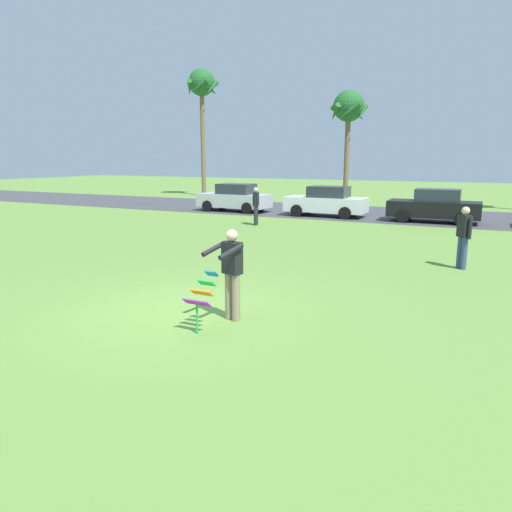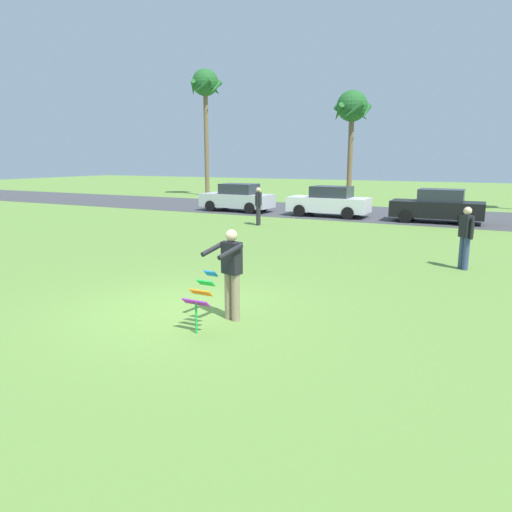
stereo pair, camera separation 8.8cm
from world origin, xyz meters
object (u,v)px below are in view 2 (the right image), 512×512
at_px(parked_car_white, 329,202).
at_px(parked_car_black, 438,206).
at_px(person_kite_flyer, 231,271).
at_px(palm_tree_right_near, 352,110).
at_px(person_walker_near, 465,236).
at_px(person_walker_far, 258,205).
at_px(parked_car_silver, 237,198).
at_px(kite_held, 201,294).
at_px(palm_tree_left_near, 205,89).

height_order(parked_car_white, parked_car_black, same).
relative_size(person_kite_flyer, palm_tree_right_near, 0.23).
xyz_separation_m(parked_car_white, person_walker_near, (7.18, -10.03, 0.16)).
bearing_deg(person_kite_flyer, person_walker_far, 114.31).
height_order(person_kite_flyer, palm_tree_right_near, palm_tree_right_near).
xyz_separation_m(parked_car_silver, person_walker_far, (3.68, -4.64, 0.16)).
relative_size(person_kite_flyer, kite_held, 1.67).
bearing_deg(person_walker_far, parked_car_black, 32.64).
xyz_separation_m(kite_held, parked_car_black, (2.04, 17.31, 0.10)).
bearing_deg(person_walker_near, parked_car_black, 100.08).
distance_m(kite_held, parked_car_silver, 19.45).
height_order(palm_tree_right_near, person_walker_near, palm_tree_right_near).
bearing_deg(parked_car_silver, parked_car_black, 0.01).
bearing_deg(person_walker_far, kite_held, -67.67).
xyz_separation_m(palm_tree_right_near, person_walker_near, (8.67, -18.97, -5.31)).
bearing_deg(parked_car_white, person_walker_far, -111.77).
bearing_deg(kite_held, person_walker_far, 112.33).
relative_size(palm_tree_left_near, palm_tree_right_near, 1.32).
xyz_separation_m(kite_held, person_walker_near, (3.83, 7.28, 0.26)).
distance_m(kite_held, parked_car_black, 17.43).
distance_m(parked_car_white, person_walker_near, 12.33).
relative_size(kite_held, person_walker_far, 0.60).
relative_size(parked_car_white, person_walker_far, 2.44).
bearing_deg(person_walker_far, parked_car_silver, 128.39).
relative_size(parked_car_silver, parked_car_white, 1.00).
relative_size(parked_car_silver, palm_tree_left_near, 0.42).
bearing_deg(kite_held, parked_car_white, 100.95).
relative_size(parked_car_silver, person_walker_far, 2.45).
xyz_separation_m(kite_held, parked_car_silver, (-8.88, 17.31, 0.10)).
bearing_deg(person_walker_far, person_kite_flyer, -65.69).
bearing_deg(kite_held, palm_tree_left_near, 122.41).
bearing_deg(palm_tree_left_near, person_walker_near, -43.10).
relative_size(parked_car_white, palm_tree_left_near, 0.42).
distance_m(parked_car_black, person_walker_near, 10.19).
relative_size(person_kite_flyer, parked_car_black, 0.41).
bearing_deg(person_walker_near, kite_held, -117.72).
bearing_deg(person_kite_flyer, parked_car_white, 102.04).
height_order(palm_tree_left_near, palm_tree_right_near, palm_tree_left_near).
distance_m(person_kite_flyer, parked_car_white, 16.95).
bearing_deg(palm_tree_left_near, person_kite_flyer, -56.58).
height_order(kite_held, person_walker_near, person_walker_near).
bearing_deg(parked_car_black, person_walker_far, -147.36).
xyz_separation_m(parked_car_white, person_walker_far, (-1.85, -4.64, 0.16)).
relative_size(parked_car_silver, person_walker_near, 2.45).
bearing_deg(palm_tree_left_near, parked_car_white, -34.72).
relative_size(kite_held, parked_car_black, 0.25).
xyz_separation_m(person_kite_flyer, parked_car_white, (-3.54, 16.57, -0.18)).
relative_size(palm_tree_left_near, person_walker_near, 5.79).
distance_m(parked_car_silver, palm_tree_left_near, 14.64).
bearing_deg(palm_tree_left_near, person_walker_far, -50.10).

